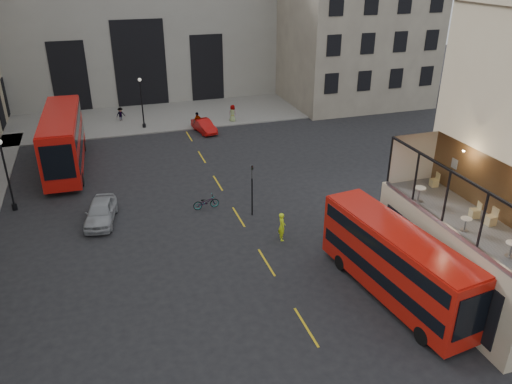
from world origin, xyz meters
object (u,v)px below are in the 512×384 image
object	(u,v)px
pedestrian_d	(233,113)
traffic_light_far	(46,132)
cafe_table_mid	(466,222)
pedestrian_b	(121,115)
cafe_chair_c	(475,213)
street_lamp_b	(142,106)
cafe_chair_d	(434,182)
bus_far	(63,138)
cafe_table_near	(512,247)
pedestrian_c	(197,121)
cafe_table_far	(419,192)
cyclist	(282,227)
bicycle	(206,202)
bus_near	(395,260)
car_c	(67,155)
street_lamp_a	(8,179)
car_b	(204,126)
traffic_light_near	(252,184)
pedestrian_a	(55,127)
cafe_chair_b	(491,220)

from	to	relation	value
pedestrian_d	traffic_light_far	bearing A→B (deg)	64.51
traffic_light_far	cafe_table_mid	size ratio (longest dim) A/B	5.74
pedestrian_b	cafe_chair_c	distance (m)	40.26
street_lamp_b	cafe_chair_d	bearing A→B (deg)	-66.03
bus_far	cafe_table_near	distance (m)	34.59
pedestrian_c	cafe_table_far	distance (m)	30.01
pedestrian_c	street_lamp_b	bearing A→B (deg)	-60.54
cyclist	bicycle	bearing A→B (deg)	40.38
bus_near	pedestrian_c	distance (m)	31.00
car_c	pedestrian_d	distance (m)	18.33
street_lamp_a	cyclist	world-z (taller)	street_lamp_a
street_lamp_a	car_b	size ratio (longest dim) A/B	1.35
cafe_chair_c	cafe_table_near	bearing A→B (deg)	-106.01
bicycle	pedestrian_c	world-z (taller)	pedestrian_c
cafe_table_mid	car_c	bearing A→B (deg)	125.06
cafe_table_near	cafe_chair_c	xyz separation A→B (m)	(1.00, 3.49, -0.21)
bus_far	cafe_table_near	bearing A→B (deg)	-55.55
cafe_table_near	pedestrian_b	bearing A→B (deg)	109.23
cafe_chair_d	cafe_table_far	bearing A→B (deg)	-145.44
cafe_table_mid	bicycle	bearing A→B (deg)	122.62
bicycle	cafe_chair_c	xyz separation A→B (m)	(10.87, -13.89, 4.36)
traffic_light_near	pedestrian_d	world-z (taller)	traffic_light_near
cafe_table_far	bus_far	bearing A→B (deg)	130.01
bicycle	cafe_table_mid	xyz separation A→B (m)	(9.51, -14.85, 4.54)
pedestrian_b	cyclist	bearing A→B (deg)	-95.19
pedestrian_b	pedestrian_c	xyz separation A→B (m)	(7.38, -5.56, 0.18)
bus_near	pedestrian_a	bearing A→B (deg)	118.32
traffic_light_near	cafe_table_far	world-z (taller)	cafe_table_far
bus_near	cafe_chair_c	size ratio (longest dim) A/B	12.37
traffic_light_near	bicycle	size ratio (longest dim) A/B	2.01
traffic_light_near	cafe_table_far	bearing A→B (deg)	-55.92
cyclist	cafe_chair_c	world-z (taller)	cafe_chair_c
pedestrian_b	traffic_light_near	bearing A→B (deg)	-94.69
bus_near	cafe_table_near	bearing A→B (deg)	-57.83
street_lamp_a	bus_near	distance (m)	26.54
bicycle	pedestrian_c	distance (m)	17.90
traffic_light_far	pedestrian_a	bearing A→B (deg)	87.73
street_lamp_b	bicycle	bearing A→B (deg)	-83.85
street_lamp_b	cafe_table_mid	world-z (taller)	street_lamp_b
bus_near	cafe_chair_c	bearing A→B (deg)	-12.41
cafe_chair_d	traffic_light_near	bearing A→B (deg)	136.02
cafe_table_near	cafe_chair_c	size ratio (longest dim) A/B	0.84
bicycle	street_lamp_b	bearing A→B (deg)	3.54
cafe_table_far	cafe_chair_d	bearing A→B (deg)	34.56
street_lamp_a	car_b	bearing A→B (deg)	37.54
street_lamp_b	pedestrian_a	xyz separation A→B (m)	(-8.75, 0.42, -1.45)
cafe_chair_b	cafe_table_near	bearing A→B (deg)	-114.86
cafe_table_mid	cafe_table_far	bearing A→B (deg)	94.45
pedestrian_a	pedestrian_c	world-z (taller)	pedestrian_c
pedestrian_c	bus_far	bearing A→B (deg)	-8.95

